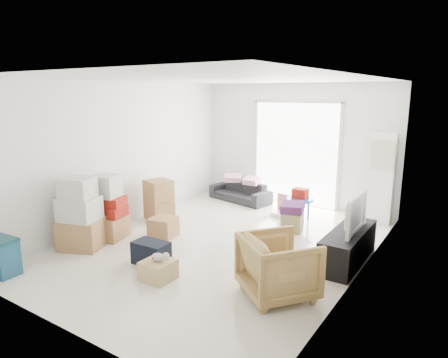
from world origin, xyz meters
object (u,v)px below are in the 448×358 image
at_px(ac_tower, 382,179).
at_px(tv_console, 348,246).
at_px(armchair, 278,263).
at_px(sofa, 240,188).
at_px(storage_bins, 1,256).
at_px(kids_table, 300,198).
at_px(wood_crate, 158,270).
at_px(ottoman, 292,222).
at_px(television, 349,226).

height_order(ac_tower, tv_console, ac_tower).
height_order(tv_console, armchair, armchair).
relative_size(sofa, storage_bins, 2.84).
height_order(kids_table, wood_crate, kids_table).
bearing_deg(wood_crate, ac_tower, 65.35).
xyz_separation_m(armchair, storage_bins, (-3.47, -1.58, -0.16)).
bearing_deg(storage_bins, wood_crate, 29.65).
height_order(tv_console, ottoman, tv_console).
bearing_deg(wood_crate, storage_bins, -150.35).
bearing_deg(tv_console, television, 0.00).
xyz_separation_m(television, sofa, (-3.14, 2.08, -0.27)).
distance_m(ac_tower, storage_bins, 6.58).
bearing_deg(wood_crate, ottoman, 75.43).
height_order(tv_console, storage_bins, storage_bins).
bearing_deg(ac_tower, kids_table, -149.79).
relative_size(ac_tower, wood_crate, 4.37).
distance_m(television, kids_table, 2.01).
height_order(armchair, storage_bins, armchair).
bearing_deg(kids_table, wood_crate, -99.85).
relative_size(storage_bins, ottoman, 1.51).
xyz_separation_m(ac_tower, wood_crate, (-1.93, -4.21, -0.74)).
bearing_deg(ac_tower, tv_console, -88.72).
height_order(ac_tower, armchair, ac_tower).
xyz_separation_m(tv_console, wood_crate, (-1.98, -1.98, -0.12)).
height_order(ottoman, wood_crate, ottoman).
bearing_deg(television, sofa, 55.75).
bearing_deg(wood_crate, kids_table, 80.15).
height_order(tv_console, kids_table, kids_table).
xyz_separation_m(ottoman, kids_table, (-0.13, 0.65, 0.29)).
relative_size(tv_console, kids_table, 2.29).
bearing_deg(sofa, wood_crate, -62.55).
xyz_separation_m(sofa, ottoman, (1.88, -1.28, -0.12)).
distance_m(television, armchair, 1.56).
relative_size(television, sofa, 0.63).
xyz_separation_m(ac_tower, kids_table, (-1.34, -0.78, -0.41)).
relative_size(ac_tower, television, 1.84).
xyz_separation_m(tv_console, armchair, (-0.43, -1.49, 0.18)).
relative_size(ac_tower, tv_console, 1.16).
distance_m(tv_console, wood_crate, 2.81).
height_order(sofa, ottoman, sofa).
distance_m(armchair, wood_crate, 1.65).
height_order(television, sofa, television).
relative_size(ac_tower, ottoman, 4.94).
distance_m(ac_tower, sofa, 3.15).
bearing_deg(tv_console, sofa, 146.46).
bearing_deg(wood_crate, armchair, 17.66).
height_order(ac_tower, kids_table, ac_tower).
bearing_deg(tv_console, wood_crate, -135.03).
distance_m(sofa, kids_table, 1.87).
height_order(ac_tower, wood_crate, ac_tower).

